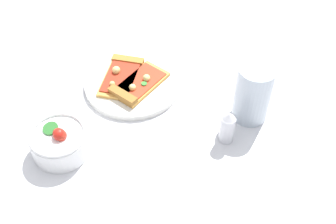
{
  "coord_description": "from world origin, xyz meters",
  "views": [
    {
      "loc": [
        -0.17,
        0.73,
        0.74
      ],
      "look_at": [
        -0.08,
        0.09,
        0.03
      ],
      "focal_mm": 47.18,
      "sensor_mm": 36.0,
      "label": 1
    }
  ],
  "objects_px": {
    "pepper_shaker": "(227,127)",
    "soda_glass": "(253,95)",
    "pizza_slice_far": "(122,74)",
    "pizza_slice_near": "(136,86)",
    "plate": "(133,83)",
    "salad_bowl": "(60,142)"
  },
  "relations": [
    {
      "from": "pizza_slice_far",
      "to": "salad_bowl",
      "type": "xyz_separation_m",
      "value": [
        0.08,
        0.23,
        0.01
      ]
    },
    {
      "from": "pizza_slice_near",
      "to": "soda_glass",
      "type": "distance_m",
      "value": 0.27
    },
    {
      "from": "plate",
      "to": "pepper_shaker",
      "type": "height_order",
      "value": "pepper_shaker"
    },
    {
      "from": "plate",
      "to": "salad_bowl",
      "type": "distance_m",
      "value": 0.24
    },
    {
      "from": "plate",
      "to": "pepper_shaker",
      "type": "xyz_separation_m",
      "value": [
        -0.23,
        0.13,
        0.03
      ]
    },
    {
      "from": "pizza_slice_far",
      "to": "soda_glass",
      "type": "bearing_deg",
      "value": 167.81
    },
    {
      "from": "pizza_slice_near",
      "to": "pizza_slice_far",
      "type": "relative_size",
      "value": 1.09
    },
    {
      "from": "pizza_slice_far",
      "to": "soda_glass",
      "type": "relative_size",
      "value": 1.04
    },
    {
      "from": "salad_bowl",
      "to": "soda_glass",
      "type": "xyz_separation_m",
      "value": [
        -0.39,
        -0.16,
        0.03
      ]
    },
    {
      "from": "pizza_slice_far",
      "to": "pepper_shaker",
      "type": "distance_m",
      "value": 0.3
    },
    {
      "from": "pizza_slice_far",
      "to": "pepper_shaker",
      "type": "xyz_separation_m",
      "value": [
        -0.26,
        0.15,
        0.02
      ]
    },
    {
      "from": "plate",
      "to": "pizza_slice_far",
      "type": "bearing_deg",
      "value": -21.37
    },
    {
      "from": "pizza_slice_near",
      "to": "salad_bowl",
      "type": "relative_size",
      "value": 1.32
    },
    {
      "from": "plate",
      "to": "pizza_slice_near",
      "type": "bearing_deg",
      "value": 121.09
    },
    {
      "from": "plate",
      "to": "pizza_slice_far",
      "type": "xyz_separation_m",
      "value": [
        0.03,
        -0.01,
        0.01
      ]
    },
    {
      "from": "pizza_slice_near",
      "to": "soda_glass",
      "type": "xyz_separation_m",
      "value": [
        -0.26,
        0.03,
        0.04
      ]
    },
    {
      "from": "pepper_shaker",
      "to": "soda_glass",
      "type": "bearing_deg",
      "value": -120.92
    },
    {
      "from": "pizza_slice_near",
      "to": "salad_bowl",
      "type": "xyz_separation_m",
      "value": [
        0.12,
        0.19,
        0.01
      ]
    },
    {
      "from": "soda_glass",
      "to": "pepper_shaker",
      "type": "xyz_separation_m",
      "value": [
        0.05,
        0.08,
        -0.02
      ]
    },
    {
      "from": "pepper_shaker",
      "to": "pizza_slice_far",
      "type": "bearing_deg",
      "value": -29.31
    },
    {
      "from": "soda_glass",
      "to": "pizza_slice_far",
      "type": "bearing_deg",
      "value": -12.19
    },
    {
      "from": "pizza_slice_far",
      "to": "salad_bowl",
      "type": "distance_m",
      "value": 0.24
    }
  ]
}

